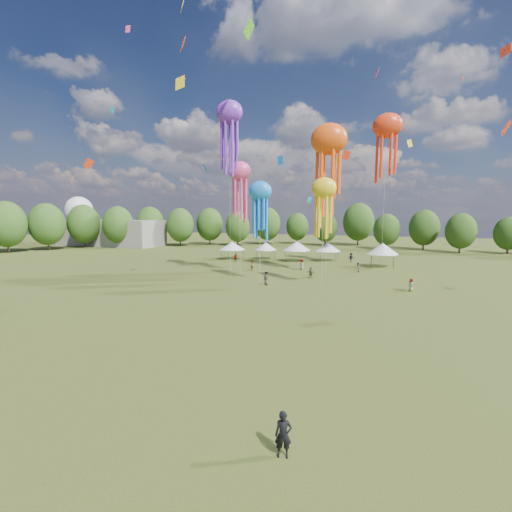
% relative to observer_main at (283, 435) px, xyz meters
% --- Properties ---
extents(ground, '(300.00, 300.00, 0.00)m').
position_rel_observer_main_xyz_m(ground, '(-8.29, 1.18, -0.94)').
color(ground, '#384416').
rests_on(ground, ground).
extents(observer_main, '(0.79, 0.63, 1.89)m').
position_rel_observer_main_xyz_m(observer_main, '(0.00, 0.00, 0.00)').
color(observer_main, black).
rests_on(observer_main, ground).
extents(spectator_near, '(1.15, 1.13, 1.87)m').
position_rel_observer_main_xyz_m(spectator_near, '(-11.27, 31.76, -0.01)').
color(spectator_near, gray).
rests_on(spectator_near, ground).
extents(spectators_far, '(32.71, 25.47, 1.88)m').
position_rel_observer_main_xyz_m(spectators_far, '(-6.65, 47.07, -0.06)').
color(spectators_far, gray).
rests_on(spectators_far, ground).
extents(festival_tents, '(36.34, 10.39, 4.47)m').
position_rel_observer_main_xyz_m(festival_tents, '(-11.72, 56.70, 2.14)').
color(festival_tents, '#47474C').
rests_on(festival_tents, ground).
extents(show_kites, '(26.89, 21.92, 27.01)m').
position_rel_observer_main_xyz_m(show_kites, '(-6.56, 42.44, 17.71)').
color(show_kites, '#EE4682').
rests_on(show_kites, ground).
extents(small_kites, '(67.66, 59.11, 46.92)m').
position_rel_observer_main_xyz_m(small_kites, '(-8.64, 44.64, 29.81)').
color(small_kites, '#EE4682').
rests_on(small_kites, ground).
extents(treeline, '(201.57, 95.24, 13.43)m').
position_rel_observer_main_xyz_m(treeline, '(-12.15, 63.70, 5.60)').
color(treeline, '#38281C').
rests_on(treeline, ground).
extents(hangar, '(40.00, 12.00, 8.00)m').
position_rel_observer_main_xyz_m(hangar, '(-80.29, 73.18, 3.06)').
color(hangar, gray).
rests_on(hangar, ground).
extents(radome, '(9.00, 9.00, 16.00)m').
position_rel_observer_main_xyz_m(radome, '(-96.29, 79.18, 9.04)').
color(radome, white).
rests_on(radome, ground).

